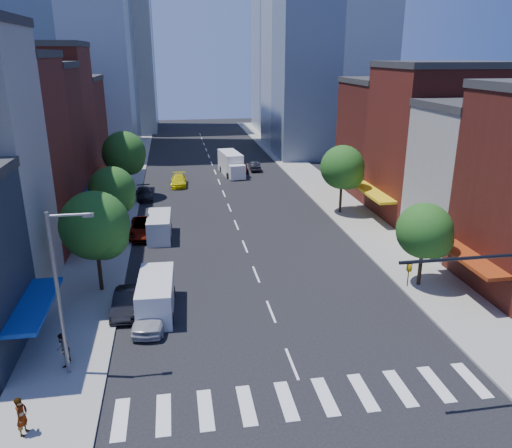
{
  "coord_description": "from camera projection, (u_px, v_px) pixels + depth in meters",
  "views": [
    {
      "loc": [
        -5.88,
        -22.99,
        16.31
      ],
      "look_at": [
        -0.42,
        9.57,
        5.0
      ],
      "focal_mm": 35.0,
      "sensor_mm": 36.0,
      "label": 1
    }
  ],
  "objects": [
    {
      "name": "parked_car_rear",
      "position": [
        144.0,
        194.0,
        58.75
      ],
      "size": [
        2.24,
        4.66,
        1.31
      ],
      "primitive_type": "imported",
      "rotation": [
        0.0,
        0.0,
        0.09
      ],
      "color": "black",
      "rests_on": "ground"
    },
    {
      "name": "box_truck",
      "position": [
        231.0,
        164.0,
        70.53
      ],
      "size": [
        3.12,
        7.88,
        3.09
      ],
      "rotation": [
        0.0,
        0.0,
        0.12
      ],
      "color": "white",
      "rests_on": "ground"
    },
    {
      "name": "cargo_van_far",
      "position": [
        159.0,
        227.0,
        46.12
      ],
      "size": [
        2.25,
        5.25,
        2.21
      ],
      "rotation": [
        0.0,
        0.0,
        -0.03
      ],
      "color": "silver",
      "rests_on": "ground"
    },
    {
      "name": "crosswalk",
      "position": [
        306.0,
        399.0,
        24.85
      ],
      "size": [
        19.0,
        3.0,
        0.01
      ],
      "primitive_type": "cube",
      "color": "silver",
      "rests_on": "ground"
    },
    {
      "name": "tree_right_far",
      "position": [
        344.0,
        169.0,
        52.09
      ],
      "size": [
        4.6,
        4.6,
        7.2
      ],
      "color": "black",
      "rests_on": "sidewalk_right"
    },
    {
      "name": "parked_car_front",
      "position": [
        151.0,
        313.0,
        31.39
      ],
      "size": [
        2.51,
        4.99,
        1.63
      ],
      "primitive_type": "imported",
      "rotation": [
        0.0,
        0.0,
        -0.13
      ],
      "color": "#B5B6BB",
      "rests_on": "ground"
    },
    {
      "name": "cargo_van_near",
      "position": [
        156.0,
        296.0,
        32.8
      ],
      "size": [
        2.46,
        5.66,
        2.38
      ],
      "rotation": [
        0.0,
        0.0,
        -0.04
      ],
      "color": "silver",
      "rests_on": "ground"
    },
    {
      "name": "bldg_right_3",
      "position": [
        396.0,
        139.0,
        60.56
      ],
      "size": [
        12.0,
        10.0,
        13.0
      ],
      "primitive_type": "cube",
      "color": "#511A14",
      "rests_on": "ground"
    },
    {
      "name": "bldg_left_5",
      "position": [
        57.0,
        132.0,
        66.11
      ],
      "size": [
        12.0,
        10.0,
        13.0
      ],
      "primitive_type": "cube",
      "color": "#511A14",
      "rests_on": "ground"
    },
    {
      "name": "tree_left_near",
      "position": [
        97.0,
        228.0,
        34.49
      ],
      "size": [
        4.8,
        4.8,
        7.3
      ],
      "color": "black",
      "rests_on": "sidewalk_left"
    },
    {
      "name": "pedestrian_near",
      "position": [
        22.0,
        416.0,
        22.07
      ],
      "size": [
        0.62,
        0.78,
        1.89
      ],
      "primitive_type": "imported",
      "rotation": [
        0.0,
        0.0,
        1.31
      ],
      "color": "#999999",
      "rests_on": "sidewalk_left"
    },
    {
      "name": "tree_right_near",
      "position": [
        427.0,
        233.0,
        35.51
      ],
      "size": [
        4.0,
        4.0,
        6.2
      ],
      "color": "black",
      "rests_on": "sidewalk_right"
    },
    {
      "name": "tree_left_far",
      "position": [
        125.0,
        155.0,
        57.71
      ],
      "size": [
        5.0,
        5.0,
        7.75
      ],
      "color": "black",
      "rests_on": "sidewalk_left"
    },
    {
      "name": "bldg_left_4",
      "position": [
        37.0,
        126.0,
        56.6
      ],
      "size": [
        12.0,
        9.0,
        17.0
      ],
      "primitive_type": "cube",
      "color": "maroon",
      "rests_on": "ground"
    },
    {
      "name": "bldg_right_2",
      "position": [
        439.0,
        145.0,
        50.91
      ],
      "size": [
        12.0,
        10.0,
        15.0
      ],
      "primitive_type": "cube",
      "color": "maroon",
      "rests_on": "ground"
    },
    {
      "name": "streetlight",
      "position": [
        61.0,
        285.0,
        25.03
      ],
      "size": [
        2.25,
        0.25,
        9.0
      ],
      "color": "slate",
      "rests_on": "sidewalk_left"
    },
    {
      "name": "sidewalk_left",
      "position": [
        122.0,
        189.0,
        62.99
      ],
      "size": [
        5.0,
        120.0,
        0.15
      ],
      "primitive_type": "cube",
      "color": "gray",
      "rests_on": "ground"
    },
    {
      "name": "parked_car_second",
      "position": [
        126.0,
        302.0,
        32.96
      ],
      "size": [
        1.77,
        4.42,
        1.43
      ],
      "primitive_type": "imported",
      "rotation": [
        0.0,
        0.0,
        -0.06
      ],
      "color": "black",
      "rests_on": "ground"
    },
    {
      "name": "pedestrian_far",
      "position": [
        63.0,
        350.0,
        26.97
      ],
      "size": [
        0.78,
        0.98,
        1.93
      ],
      "primitive_type": "imported",
      "rotation": [
        0.0,
        0.0,
        -1.62
      ],
      "color": "#999999",
      "rests_on": "sidewalk_left"
    },
    {
      "name": "traffic_car_far",
      "position": [
        242.0,
        167.0,
        72.19
      ],
      "size": [
        2.18,
        4.43,
        1.45
      ],
      "primitive_type": "imported",
      "rotation": [
        0.0,
        0.0,
        3.03
      ],
      "color": "#999999",
      "rests_on": "ground"
    },
    {
      "name": "sidewalk_right",
      "position": [
        313.0,
        181.0,
        66.91
      ],
      "size": [
        5.0,
        120.0,
        0.15
      ],
      "primitive_type": "cube",
      "color": "gray",
      "rests_on": "ground"
    },
    {
      "name": "taxi",
      "position": [
        179.0,
        180.0,
        64.67
      ],
      "size": [
        2.16,
        4.91,
        1.4
      ],
      "primitive_type": "imported",
      "rotation": [
        0.0,
        0.0,
        -0.04
      ],
      "color": "yellow",
      "rests_on": "ground"
    },
    {
      "name": "tree_left_mid",
      "position": [
        114.0,
        192.0,
        44.87
      ],
      "size": [
        4.2,
        4.2,
        6.65
      ],
      "color": "black",
      "rests_on": "sidewalk_left"
    },
    {
      "name": "ground",
      "position": [
        292.0,
        364.0,
        27.65
      ],
      "size": [
        220.0,
        220.0,
        0.0
      ],
      "primitive_type": "plane",
      "color": "black",
      "rests_on": "ground"
    },
    {
      "name": "parked_car_third",
      "position": [
        144.0,
        228.0,
        46.91
      ],
      "size": [
        2.66,
        5.68,
        1.57
      ],
      "primitive_type": "imported",
      "rotation": [
        0.0,
        0.0,
        -0.01
      ],
      "color": "#999999",
      "rests_on": "ground"
    },
    {
      "name": "bldg_right_1",
      "position": [
        490.0,
        180.0,
        42.99
      ],
      "size": [
        12.0,
        8.0,
        12.0
      ],
      "primitive_type": "cube",
      "color": "silver",
      "rests_on": "ground"
    },
    {
      "name": "traffic_car_oncoming",
      "position": [
        255.0,
        166.0,
        73.26
      ],
      "size": [
        1.54,
        4.04,
        1.32
      ],
      "primitive_type": "imported",
      "rotation": [
        0.0,
        0.0,
        3.1
      ],
      "color": "black",
      "rests_on": "ground"
    },
    {
      "name": "bldg_left_3",
      "position": [
        17.0,
        148.0,
        48.99
      ],
      "size": [
        12.0,
        8.0,
        15.0
      ],
      "primitive_type": "cube",
      "color": "#511A14",
      "rests_on": "ground"
    }
  ]
}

